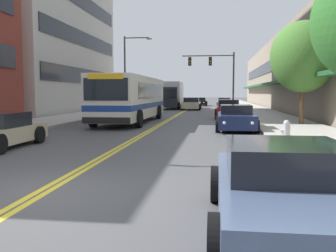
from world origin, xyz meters
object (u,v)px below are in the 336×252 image
(car_champagne_moving_lead, at_px, (191,104))
(street_tree_right_mid, at_px, (303,57))
(car_navy_parked_right_mid, at_px, (236,118))
(car_white_parked_right_far, at_px, (224,103))
(traffic_signal_mast, at_px, (216,69))
(fire_hydrant, at_px, (286,131))
(car_black_moving_second, at_px, (200,102))
(city_bus, at_px, (132,97))
(street_lamp_left_far, at_px, (129,67))
(car_red_parked_right_end, at_px, (228,110))
(car_slate_blue_parked_right_foreground, at_px, (286,190))
(box_truck, at_px, (172,95))
(car_dark_grey_parked_left_mid, at_px, (144,105))

(car_champagne_moving_lead, xyz_separation_m, street_tree_right_mid, (7.69, -20.67, 3.31))
(car_navy_parked_right_mid, height_order, car_white_parked_right_far, car_navy_parked_right_mid)
(traffic_signal_mast, height_order, fire_hydrant, traffic_signal_mast)
(traffic_signal_mast, bearing_deg, car_black_moving_second, 98.76)
(car_navy_parked_right_mid, height_order, car_black_moving_second, car_navy_parked_right_mid)
(car_navy_parked_right_mid, bearing_deg, car_black_moving_second, 95.31)
(city_bus, bearing_deg, street_tree_right_mid, -10.93)
(car_white_parked_right_far, xyz_separation_m, street_lamp_left_far, (-9.31, -15.09, 3.80))
(car_red_parked_right_end, xyz_separation_m, car_champagne_moving_lead, (-3.72, 14.29, -0.00))
(car_champagne_moving_lead, height_order, traffic_signal_mast, traffic_signal_mast)
(car_champagne_moving_lead, bearing_deg, fire_hydrant, -79.33)
(car_white_parked_right_far, distance_m, car_black_moving_second, 7.13)
(car_slate_blue_parked_right_foreground, distance_m, traffic_signal_mast, 36.29)
(car_navy_parked_right_mid, relative_size, car_champagne_moving_lead, 1.03)
(city_bus, distance_m, car_champagne_moving_lead, 18.88)
(city_bus, relative_size, car_black_moving_second, 2.53)
(car_navy_parked_right_mid, relative_size, car_black_moving_second, 0.97)
(box_truck, relative_size, street_lamp_left_far, 1.05)
(city_bus, xyz_separation_m, fire_hydrant, (8.13, -10.03, -1.14))
(city_bus, relative_size, box_truck, 1.55)
(car_slate_blue_parked_right_foreground, xyz_separation_m, street_lamp_left_far, (-9.20, 29.83, 3.83))
(car_black_moving_second, bearing_deg, car_red_parked_right_end, -83.19)
(car_champagne_moving_lead, bearing_deg, box_truck, 131.30)
(car_champagne_moving_lead, relative_size, fire_hydrant, 5.67)
(street_tree_right_mid, bearing_deg, fire_hydrant, -105.89)
(car_champagne_moving_lead, relative_size, traffic_signal_mast, 0.70)
(car_white_parked_right_far, relative_size, fire_hydrant, 5.75)
(car_red_parked_right_end, xyz_separation_m, street_tree_right_mid, (3.97, -6.37, 3.31))
(car_slate_blue_parked_right_foreground, bearing_deg, car_dark_grey_parked_left_mid, 104.24)
(car_champagne_moving_lead, relative_size, street_lamp_left_far, 0.61)
(car_dark_grey_parked_left_mid, height_order, traffic_signal_mast, traffic_signal_mast)
(car_navy_parked_right_mid, height_order, traffic_signal_mast, traffic_signal_mast)
(city_bus, height_order, car_champagne_moving_lead, city_bus)
(car_black_moving_second, bearing_deg, car_dark_grey_parked_left_mid, -107.05)
(car_champagne_moving_lead, distance_m, fire_hydrant, 29.19)
(car_white_parked_right_far, xyz_separation_m, car_red_parked_right_end, (-0.17, -21.54, 0.05))
(city_bus, relative_size, street_lamp_left_far, 1.62)
(traffic_signal_mast, bearing_deg, car_navy_parked_right_mid, -87.11)
(car_black_moving_second, height_order, street_lamp_left_far, street_lamp_left_far)
(car_champagne_moving_lead, bearing_deg, traffic_signal_mast, -30.54)
(car_dark_grey_parked_left_mid, distance_m, car_slate_blue_parked_right_foreground, 35.09)
(fire_hydrant, bearing_deg, car_champagne_moving_lead, 100.67)
(traffic_signal_mast, relative_size, street_tree_right_mid, 1.08)
(car_white_parked_right_far, xyz_separation_m, car_champagne_moving_lead, (-3.89, -7.24, 0.05))
(street_lamp_left_far, xyz_separation_m, fire_hydrant, (10.82, -20.83, -3.88))
(street_tree_right_mid, distance_m, fire_hydrant, 9.01)
(street_lamp_left_far, distance_m, fire_hydrant, 23.80)
(car_white_parked_right_far, height_order, fire_hydrant, car_white_parked_right_far)
(car_white_parked_right_far, xyz_separation_m, fire_hydrant, (1.51, -35.93, -0.08))
(car_red_parked_right_end, relative_size, box_truck, 0.62)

